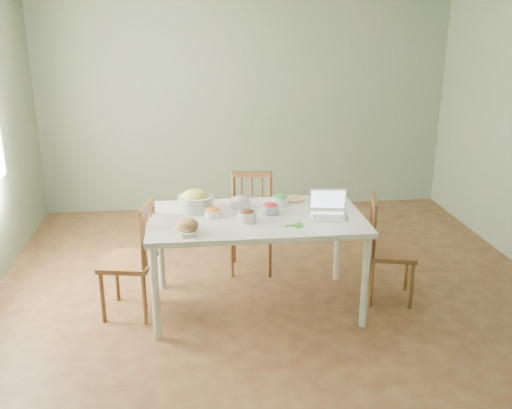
{
  "coord_description": "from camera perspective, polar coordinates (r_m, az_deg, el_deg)",
  "views": [
    {
      "loc": [
        -0.68,
        -4.48,
        2.38
      ],
      "look_at": [
        -0.18,
        -0.16,
        0.91
      ],
      "focal_mm": 39.98,
      "sensor_mm": 36.0,
      "label": 1
    }
  ],
  "objects": [
    {
      "name": "bread_boule",
      "position": [
        4.3,
        -6.89,
        -2.08
      ],
      "size": [
        0.22,
        0.22,
        0.11
      ],
      "primitive_type": "ellipsoid",
      "rotation": [
        0.0,
        0.0,
        -0.38
      ],
      "color": "#AF8054",
      "rests_on": "dining_table"
    },
    {
      "name": "butter_stick",
      "position": [
        4.21,
        -6.73,
        -3.11
      ],
      "size": [
        0.11,
        0.04,
        0.03
      ],
      "primitive_type": "cube",
      "rotation": [
        0.0,
        0.0,
        0.1
      ],
      "color": "beige",
      "rests_on": "dining_table"
    },
    {
      "name": "chair_right",
      "position": [
        5.02,
        13.41,
        -4.43
      ],
      "size": [
        0.47,
        0.49,
        0.91
      ],
      "primitive_type": null,
      "rotation": [
        0.0,
        0.0,
        1.32
      ],
      "color": "brown",
      "rests_on": "floor"
    },
    {
      "name": "bowl_mushroom",
      "position": [
        4.49,
        -0.92,
        -1.11
      ],
      "size": [
        0.2,
        0.2,
        0.1
      ],
      "primitive_type": null,
      "rotation": [
        0.0,
        0.0,
        0.4
      ],
      "color": "black",
      "rests_on": "dining_table"
    },
    {
      "name": "floor",
      "position": [
        5.12,
        1.86,
        -9.09
      ],
      "size": [
        5.0,
        5.0,
        0.0
      ],
      "primitive_type": "cube",
      "color": "#422314",
      "rests_on": "ground"
    },
    {
      "name": "bowl_onion",
      "position": [
        4.83,
        -1.59,
        0.29
      ],
      "size": [
        0.2,
        0.2,
        0.09
      ],
      "primitive_type": null,
      "rotation": [
        0.0,
        0.0,
        -0.23
      ],
      "color": "beige",
      "rests_on": "dining_table"
    },
    {
      "name": "flatbread",
      "position": [
        5.03,
        3.84,
        0.56
      ],
      "size": [
        0.23,
        0.23,
        0.02
      ],
      "primitive_type": "cylinder",
      "rotation": [
        0.0,
        0.0,
        -0.24
      ],
      "color": "#D3B279",
      "rests_on": "dining_table"
    },
    {
      "name": "wall_back",
      "position": [
        7.09,
        -1.01,
        10.28
      ],
      "size": [
        5.0,
        0.0,
        2.7
      ],
      "primitive_type": "cube",
      "color": "gray",
      "rests_on": "ground"
    },
    {
      "name": "laptop",
      "position": [
        4.6,
        7.33,
        -0.08
      ],
      "size": [
        0.35,
        0.32,
        0.21
      ],
      "primitive_type": null,
      "rotation": [
        0.0,
        0.0,
        -0.16
      ],
      "color": "silver",
      "rests_on": "dining_table"
    },
    {
      "name": "bowl_broccoli",
      "position": [
        4.89,
        2.53,
        0.51
      ],
      "size": [
        0.19,
        0.19,
        0.09
      ],
      "primitive_type": null,
      "rotation": [
        0.0,
        0.0,
        -0.39
      ],
      "color": "#175913",
      "rests_on": "dining_table"
    },
    {
      "name": "wall_front",
      "position": [
        2.33,
        11.27,
        -7.96
      ],
      "size": [
        5.0,
        0.0,
        2.7
      ],
      "primitive_type": "cube",
      "color": "gray",
      "rests_on": "ground"
    },
    {
      "name": "basil_bunch",
      "position": [
        4.42,
        3.8,
        -2.01
      ],
      "size": [
        0.18,
        0.18,
        0.02
      ],
      "primitive_type": null,
      "color": "#2C742F",
      "rests_on": "dining_table"
    },
    {
      "name": "bowl_redpep",
      "position": [
        4.67,
        1.45,
        -0.36
      ],
      "size": [
        0.19,
        0.19,
        0.09
      ],
      "primitive_type": null,
      "rotation": [
        0.0,
        0.0,
        -0.31
      ],
      "color": "#B83A21",
      "rests_on": "dining_table"
    },
    {
      "name": "bowl_squash",
      "position": [
        4.76,
        -6.06,
        0.42
      ],
      "size": [
        0.31,
        0.31,
        0.17
      ],
      "primitive_type": null,
      "rotation": [
        0.0,
        0.0,
        -0.04
      ],
      "color": "#E7EE5D",
      "rests_on": "dining_table"
    },
    {
      "name": "dining_table",
      "position": [
        4.77,
        -0.0,
        -5.78
      ],
      "size": [
        1.74,
        0.98,
        0.81
      ],
      "primitive_type": null,
      "color": "white",
      "rests_on": "floor"
    },
    {
      "name": "bowl_carrot",
      "position": [
        4.61,
        -4.33,
        -0.77
      ],
      "size": [
        0.16,
        0.16,
        0.08
      ],
      "primitive_type": null,
      "rotation": [
        0.0,
        0.0,
        -0.15
      ],
      "color": "#D26900",
      "rests_on": "dining_table"
    },
    {
      "name": "chair_left",
      "position": [
        4.77,
        -12.7,
        -5.36
      ],
      "size": [
        0.48,
        0.49,
        0.96
      ],
      "primitive_type": null,
      "rotation": [
        0.0,
        0.0,
        -1.77
      ],
      "color": "brown",
      "rests_on": "floor"
    },
    {
      "name": "chair_far",
      "position": [
        5.43,
        -0.48,
        -1.96
      ],
      "size": [
        0.47,
        0.45,
        0.94
      ],
      "primitive_type": null,
      "rotation": [
        0.0,
        0.0,
        -0.14
      ],
      "color": "brown",
      "rests_on": "floor"
    }
  ]
}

